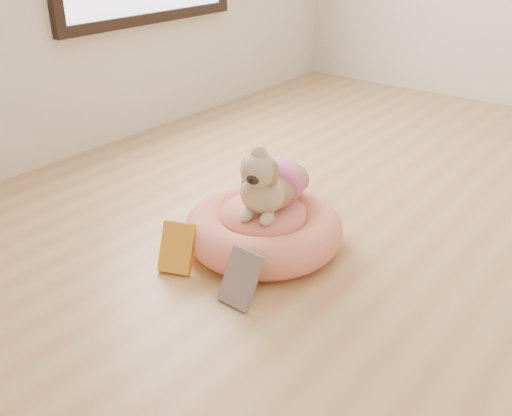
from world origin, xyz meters
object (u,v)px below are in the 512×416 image
Objects in this scene: pet_bed at (264,229)px; book_white at (241,278)px; book_yellow at (177,248)px; dog at (270,172)px.

book_white is at bearing -64.87° from pet_bed.
book_yellow is at bearing 179.35° from book_white.
pet_bed is 3.22× the size of book_white.
pet_bed is at bearing 43.14° from book_yellow.
book_white is (0.16, -0.35, 0.01)m from pet_bed.
book_white is at bearing -82.98° from dog.
book_white reaches higher than book_yellow.
book_white reaches higher than pet_bed.
book_white is (0.32, -0.01, 0.00)m from book_yellow.
book_yellow is at bearing -115.32° from pet_bed.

